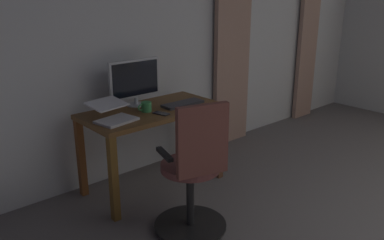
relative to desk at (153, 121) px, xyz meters
The scene contains 10 objects.
back_room_partition 1.28m from the desk, 152.67° to the right, with size 6.19×0.10×2.86m, color silver.
curtain_left_panel 3.02m from the desk, behind, with size 0.38×0.06×2.62m, color tan.
curtain_right_panel 1.59m from the desk, 165.75° to the right, with size 0.53×0.06×2.62m, color tan.
desk is the anchor object (origin of this frame).
office_chair 0.89m from the desk, 73.82° to the left, with size 0.56×0.56×1.06m.
computer_monitor 0.40m from the desk, 79.16° to the right, with size 0.52×0.18×0.42m.
computer_keyboard 0.33m from the desk, 164.02° to the left, with size 0.41×0.15×0.02m, color #333338.
laptop 0.47m from the desk, ahead, with size 0.35×0.38×0.15m.
cell_phone_face_up 0.21m from the desk, 79.68° to the left, with size 0.07×0.14×0.01m, color #232328.
mug_coffee 0.18m from the desk, 19.27° to the left, with size 0.13×0.09×0.09m.
Camera 1 is at (2.89, 0.01, 1.78)m, focal length 37.47 mm.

